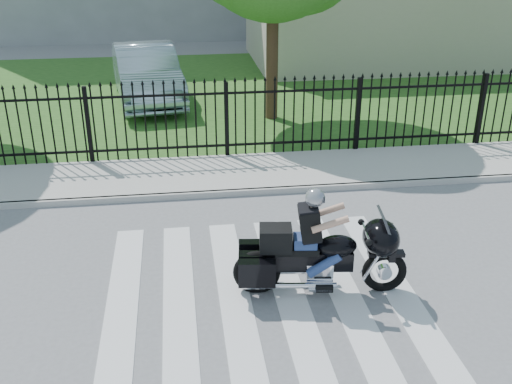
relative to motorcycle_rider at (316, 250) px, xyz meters
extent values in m
plane|color=slate|center=(-0.78, -0.50, -0.68)|extent=(120.00, 120.00, 0.00)
cube|color=#ADAAA3|center=(-0.78, 4.50, -0.62)|extent=(40.00, 2.00, 0.12)
cube|color=#ADAAA3|center=(-0.78, 3.50, -0.62)|extent=(40.00, 0.12, 0.12)
cube|color=#29521C|center=(-0.78, 11.50, -0.67)|extent=(40.00, 12.00, 0.02)
cube|color=black|center=(-0.78, 5.50, -0.33)|extent=(26.00, 0.04, 0.05)
cube|color=black|center=(-0.78, 5.50, 0.87)|extent=(26.00, 0.04, 0.05)
cylinder|color=#382316|center=(0.72, 8.50, 1.40)|extent=(0.32, 0.32, 4.16)
cube|color=#C0B4A0|center=(6.22, 15.50, 1.07)|extent=(10.00, 6.00, 3.50)
torus|color=black|center=(1.00, -0.12, -0.37)|extent=(0.67, 0.20, 0.66)
torus|color=black|center=(-0.84, 0.11, -0.37)|extent=(0.71, 0.23, 0.69)
cube|color=black|center=(-0.09, 0.01, -0.16)|extent=(1.25, 0.38, 0.29)
ellipsoid|color=black|center=(0.29, -0.04, 0.06)|extent=(0.63, 0.45, 0.31)
cube|color=black|center=(-0.28, 0.03, 0.02)|extent=(0.65, 0.38, 0.10)
cube|color=silver|center=(0.05, -0.01, -0.32)|extent=(0.41, 0.33, 0.29)
ellipsoid|color=black|center=(0.90, -0.11, 0.19)|extent=(0.59, 0.74, 0.51)
cube|color=black|center=(-0.58, 0.07, 0.19)|extent=(0.50, 0.42, 0.34)
cube|color=navy|center=(-0.16, 0.02, 0.13)|extent=(0.36, 0.32, 0.17)
sphere|color=#939499|center=(-0.05, 0.01, 0.82)|extent=(0.28, 0.28, 0.28)
imported|color=#90A9B5|center=(-2.70, 10.73, 0.15)|extent=(2.42, 5.17, 1.64)
camera|label=1|loc=(-1.85, -7.25, 4.25)|focal=42.00mm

